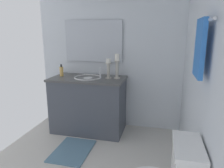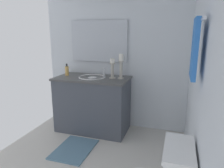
{
  "view_description": "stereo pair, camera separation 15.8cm",
  "coord_description": "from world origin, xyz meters",
  "px_view_note": "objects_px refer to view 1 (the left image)",
  "views": [
    {
      "loc": [
        1.8,
        0.79,
        1.45
      ],
      "look_at": [
        -0.28,
        0.29,
        0.92
      ],
      "focal_mm": 33.3,
      "sensor_mm": 36.0,
      "label": 1
    },
    {
      "loc": [
        1.76,
        0.95,
        1.45
      ],
      "look_at": [
        -0.28,
        0.29,
        0.92
      ],
      "focal_mm": 33.3,
      "sensor_mm": 36.0,
      "label": 2
    }
  ],
  "objects_px": {
    "towel_near_vanity": "(200,48)",
    "bath_mat": "(72,151)",
    "mirror": "(93,41)",
    "candle_holder_tall": "(117,65)",
    "vanity_cabinet": "(89,104)",
    "soap_bottle": "(61,71)",
    "candle_holder_short": "(108,68)",
    "towel_bar": "(205,21)",
    "sink_basin": "(88,80)"
  },
  "relations": [
    {
      "from": "soap_bottle",
      "to": "towel_bar",
      "type": "distance_m",
      "value": 2.22
    },
    {
      "from": "vanity_cabinet",
      "to": "towel_near_vanity",
      "type": "height_order",
      "value": "towel_near_vanity"
    },
    {
      "from": "soap_bottle",
      "to": "towel_bar",
      "type": "height_order",
      "value": "towel_bar"
    },
    {
      "from": "candle_holder_tall",
      "to": "candle_holder_short",
      "type": "distance_m",
      "value": 0.13
    },
    {
      "from": "candle_holder_tall",
      "to": "towel_near_vanity",
      "type": "relative_size",
      "value": 0.86
    },
    {
      "from": "sink_basin",
      "to": "mirror",
      "type": "height_order",
      "value": "mirror"
    },
    {
      "from": "mirror",
      "to": "candle_holder_tall",
      "type": "distance_m",
      "value": 0.58
    },
    {
      "from": "candle_holder_tall",
      "to": "towel_near_vanity",
      "type": "distance_m",
      "value": 1.57
    },
    {
      "from": "vanity_cabinet",
      "to": "candle_holder_short",
      "type": "distance_m",
      "value": 0.63
    },
    {
      "from": "sink_basin",
      "to": "candle_holder_short",
      "type": "height_order",
      "value": "candle_holder_short"
    },
    {
      "from": "sink_basin",
      "to": "mirror",
      "type": "relative_size",
      "value": 0.45
    },
    {
      "from": "mirror",
      "to": "candle_holder_short",
      "type": "bearing_deg",
      "value": 50.42
    },
    {
      "from": "mirror",
      "to": "soap_bottle",
      "type": "bearing_deg",
      "value": -58.16
    },
    {
      "from": "candle_holder_short",
      "to": "soap_bottle",
      "type": "height_order",
      "value": "candle_holder_short"
    },
    {
      "from": "soap_bottle",
      "to": "towel_bar",
      "type": "bearing_deg",
      "value": 54.43
    },
    {
      "from": "candle_holder_tall",
      "to": "candle_holder_short",
      "type": "height_order",
      "value": "candle_holder_tall"
    },
    {
      "from": "soap_bottle",
      "to": "candle_holder_short",
      "type": "bearing_deg",
      "value": 91.06
    },
    {
      "from": "vanity_cabinet",
      "to": "towel_bar",
      "type": "relative_size",
      "value": 1.94
    },
    {
      "from": "sink_basin",
      "to": "mirror",
      "type": "bearing_deg",
      "value": -179.8
    },
    {
      "from": "candle_holder_short",
      "to": "soap_bottle",
      "type": "xyz_separation_m",
      "value": [
        0.01,
        -0.72,
        -0.07
      ]
    },
    {
      "from": "vanity_cabinet",
      "to": "candle_holder_tall",
      "type": "bearing_deg",
      "value": 96.49
    },
    {
      "from": "candle_holder_tall",
      "to": "bath_mat",
      "type": "bearing_deg",
      "value": -32.17
    },
    {
      "from": "vanity_cabinet",
      "to": "bath_mat",
      "type": "height_order",
      "value": "vanity_cabinet"
    },
    {
      "from": "candle_holder_short",
      "to": "soap_bottle",
      "type": "bearing_deg",
      "value": -88.94
    },
    {
      "from": "vanity_cabinet",
      "to": "sink_basin",
      "type": "distance_m",
      "value": 0.37
    },
    {
      "from": "mirror",
      "to": "bath_mat",
      "type": "relative_size",
      "value": 1.5
    },
    {
      "from": "sink_basin",
      "to": "candle_holder_tall",
      "type": "distance_m",
      "value": 0.48
    },
    {
      "from": "soap_bottle",
      "to": "bath_mat",
      "type": "relative_size",
      "value": 0.3
    },
    {
      "from": "sink_basin",
      "to": "candle_holder_short",
      "type": "distance_m",
      "value": 0.35
    },
    {
      "from": "candle_holder_short",
      "to": "soap_bottle",
      "type": "distance_m",
      "value": 0.73
    },
    {
      "from": "vanity_cabinet",
      "to": "soap_bottle",
      "type": "distance_m",
      "value": 0.64
    },
    {
      "from": "candle_holder_tall",
      "to": "mirror",
      "type": "bearing_deg",
      "value": -118.71
    },
    {
      "from": "vanity_cabinet",
      "to": "towel_near_vanity",
      "type": "distance_m",
      "value": 2.01
    },
    {
      "from": "candle_holder_tall",
      "to": "towel_near_vanity",
      "type": "xyz_separation_m",
      "value": [
        1.27,
        0.87,
        0.34
      ]
    },
    {
      "from": "vanity_cabinet",
      "to": "towel_near_vanity",
      "type": "xyz_separation_m",
      "value": [
        1.22,
        1.29,
        0.94
      ]
    },
    {
      "from": "sink_basin",
      "to": "towel_bar",
      "type": "xyz_separation_m",
      "value": [
        1.22,
        1.31,
        0.75
      ]
    },
    {
      "from": "vanity_cabinet",
      "to": "mirror",
      "type": "bearing_deg",
      "value": 179.99
    },
    {
      "from": "soap_bottle",
      "to": "towel_near_vanity",
      "type": "distance_m",
      "value": 2.16
    },
    {
      "from": "candle_holder_short",
      "to": "candle_holder_tall",
      "type": "bearing_deg",
      "value": 98.25
    },
    {
      "from": "candle_holder_tall",
      "to": "bath_mat",
      "type": "distance_m",
      "value": 1.28
    },
    {
      "from": "bath_mat",
      "to": "sink_basin",
      "type": "bearing_deg",
      "value": 179.91
    },
    {
      "from": "vanity_cabinet",
      "to": "bath_mat",
      "type": "bearing_deg",
      "value": 0.0
    },
    {
      "from": "sink_basin",
      "to": "bath_mat",
      "type": "bearing_deg",
      "value": -0.09
    },
    {
      "from": "towel_bar",
      "to": "sink_basin",
      "type": "bearing_deg",
      "value": -133.06
    },
    {
      "from": "mirror",
      "to": "towel_bar",
      "type": "bearing_deg",
      "value": 41.06
    },
    {
      "from": "candle_holder_short",
      "to": "towel_bar",
      "type": "height_order",
      "value": "towel_bar"
    },
    {
      "from": "candle_holder_tall",
      "to": "bath_mat",
      "type": "relative_size",
      "value": 0.58
    },
    {
      "from": "towel_bar",
      "to": "soap_bottle",
      "type": "bearing_deg",
      "value": -125.57
    },
    {
      "from": "towel_near_vanity",
      "to": "bath_mat",
      "type": "bearing_deg",
      "value": -114.78
    },
    {
      "from": "candle_holder_short",
      "to": "bath_mat",
      "type": "xyz_separation_m",
      "value": [
        0.66,
        -0.3,
        -0.96
      ]
    }
  ]
}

